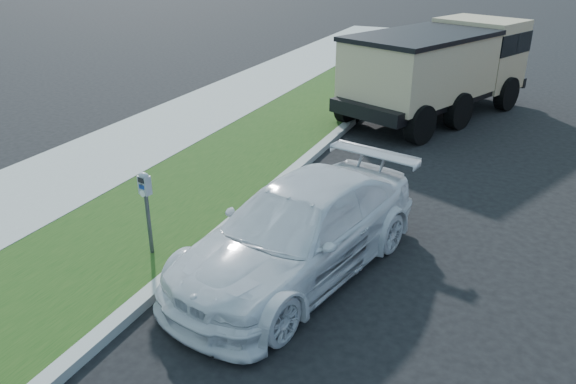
% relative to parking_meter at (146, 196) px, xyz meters
% --- Properties ---
extents(ground, '(120.00, 120.00, 0.00)m').
position_rel_parking_meter_xyz_m(ground, '(3.25, 0.38, -1.16)').
color(ground, black).
rests_on(ground, ground).
extents(streetside, '(6.12, 50.00, 0.15)m').
position_rel_parking_meter_xyz_m(streetside, '(-2.31, 2.38, -1.10)').
color(streetside, gray).
rests_on(streetside, ground).
extents(parking_meter, '(0.22, 0.16, 1.42)m').
position_rel_parking_meter_xyz_m(parking_meter, '(0.00, 0.00, 0.00)').
color(parking_meter, '#3F4247').
rests_on(parking_meter, ground).
extents(white_wagon, '(3.10, 5.30, 1.44)m').
position_rel_parking_meter_xyz_m(white_wagon, '(2.35, 0.71, -0.44)').
color(white_wagon, silver).
rests_on(white_wagon, ground).
extents(dump_truck, '(4.82, 7.15, 2.64)m').
position_rel_parking_meter_xyz_m(dump_truck, '(2.72, 10.61, 0.32)').
color(dump_truck, black).
rests_on(dump_truck, ground).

